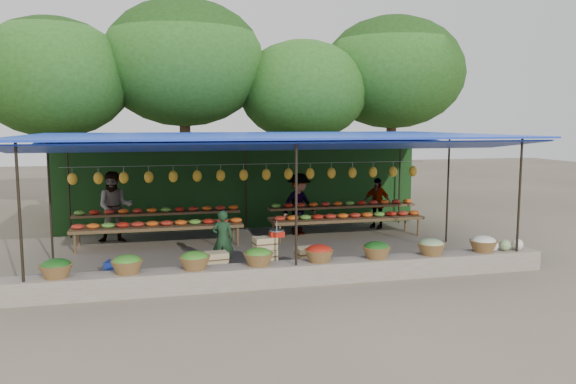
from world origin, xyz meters
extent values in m
plane|color=brown|center=(0.00, 0.00, 0.00)|extent=(60.00, 60.00, 0.00)
cube|color=#665F51|center=(0.00, -2.75, 0.20)|extent=(10.60, 0.55, 0.40)
cylinder|color=black|center=(-4.80, -2.90, 1.40)|extent=(0.05, 0.05, 2.80)
cylinder|color=black|center=(0.00, -2.90, 1.40)|extent=(0.05, 0.05, 2.80)
cylinder|color=black|center=(4.80, -2.90, 1.40)|extent=(0.05, 0.05, 2.80)
cylinder|color=black|center=(-4.80, 0.00, 1.40)|extent=(0.05, 0.05, 2.80)
cylinder|color=black|center=(4.80, 0.00, 1.40)|extent=(0.05, 0.05, 2.80)
cylinder|color=black|center=(-4.80, 2.90, 1.40)|extent=(0.05, 0.05, 2.80)
cylinder|color=black|center=(0.00, 2.90, 1.40)|extent=(0.05, 0.05, 2.80)
cylinder|color=black|center=(4.80, 2.90, 1.40)|extent=(0.05, 0.05, 2.80)
cube|color=#1937C0|center=(0.00, 0.00, 2.80)|extent=(10.80, 6.60, 0.04)
cube|color=#1937C0|center=(0.00, -2.00, 2.62)|extent=(10.80, 2.19, 0.26)
cube|color=#1937C0|center=(0.00, 2.00, 2.62)|extent=(10.80, 2.19, 0.26)
cylinder|color=#A0A0A5|center=(0.00, 1.40, 2.02)|extent=(9.60, 0.01, 0.01)
ellipsoid|color=yellow|center=(-4.50, 1.40, 1.74)|extent=(0.23, 0.17, 0.30)
ellipsoid|color=yellow|center=(-3.90, 1.40, 1.74)|extent=(0.23, 0.17, 0.30)
ellipsoid|color=yellow|center=(-3.30, 1.40, 1.74)|extent=(0.23, 0.17, 0.30)
ellipsoid|color=yellow|center=(-2.70, 1.40, 1.74)|extent=(0.23, 0.17, 0.30)
ellipsoid|color=yellow|center=(-2.10, 1.40, 1.74)|extent=(0.23, 0.17, 0.30)
ellipsoid|color=yellow|center=(-1.50, 1.40, 1.74)|extent=(0.23, 0.17, 0.30)
ellipsoid|color=yellow|center=(-0.90, 1.40, 1.74)|extent=(0.23, 0.17, 0.30)
ellipsoid|color=yellow|center=(-0.30, 1.40, 1.74)|extent=(0.23, 0.17, 0.30)
ellipsoid|color=yellow|center=(0.30, 1.40, 1.74)|extent=(0.23, 0.17, 0.30)
ellipsoid|color=yellow|center=(0.90, 1.40, 1.74)|extent=(0.23, 0.17, 0.30)
ellipsoid|color=yellow|center=(1.50, 1.40, 1.74)|extent=(0.23, 0.17, 0.30)
ellipsoid|color=yellow|center=(2.10, 1.40, 1.74)|extent=(0.23, 0.17, 0.30)
ellipsoid|color=yellow|center=(2.70, 1.40, 1.74)|extent=(0.23, 0.17, 0.30)
ellipsoid|color=yellow|center=(3.30, 1.40, 1.74)|extent=(0.23, 0.17, 0.30)
ellipsoid|color=yellow|center=(3.90, 1.40, 1.74)|extent=(0.23, 0.17, 0.30)
ellipsoid|color=yellow|center=(4.50, 1.40, 1.74)|extent=(0.23, 0.17, 0.30)
ellipsoid|color=#1A5215|center=(-4.30, -2.75, 0.62)|extent=(0.52, 0.52, 0.23)
ellipsoid|color=#397C21|center=(-3.10, -2.75, 0.62)|extent=(0.52, 0.52, 0.23)
ellipsoid|color=#397C21|center=(-1.90, -2.75, 0.62)|extent=(0.52, 0.52, 0.23)
ellipsoid|color=#397C21|center=(-0.70, -2.75, 0.62)|extent=(0.52, 0.52, 0.23)
ellipsoid|color=#A51B0D|center=(0.50, -2.75, 0.62)|extent=(0.52, 0.52, 0.23)
ellipsoid|color=#1A5215|center=(1.70, -2.75, 0.62)|extent=(0.52, 0.52, 0.23)
ellipsoid|color=#84A668|center=(2.90, -2.75, 0.62)|extent=(0.52, 0.52, 0.23)
ellipsoid|color=silver|center=(4.10, -2.75, 0.62)|extent=(0.52, 0.52, 0.23)
cube|color=#174118|center=(0.00, 3.15, 1.25)|extent=(10.60, 0.06, 2.50)
cylinder|color=#392314|center=(-5.50, 5.80, 1.98)|extent=(0.36, 0.36, 3.97)
ellipsoid|color=#1D3E11|center=(-5.50, 5.80, 4.46)|extent=(4.77, 4.77, 3.69)
cylinder|color=#392314|center=(-1.50, 6.20, 2.24)|extent=(0.36, 0.36, 4.48)
ellipsoid|color=#1D3E11|center=(-1.50, 6.20, 5.04)|extent=(5.39, 5.39, 4.17)
cylinder|color=#392314|center=(2.50, 5.90, 1.86)|extent=(0.36, 0.36, 3.71)
ellipsoid|color=#1D3E11|center=(2.50, 5.90, 4.18)|extent=(4.47, 4.47, 3.45)
cylinder|color=#392314|center=(6.00, 6.30, 2.18)|extent=(0.36, 0.36, 4.35)
ellipsoid|color=#1D3E11|center=(6.00, 6.30, 4.90)|extent=(5.24, 5.24, 4.05)
cube|color=brown|center=(-2.50, 1.30, 0.50)|extent=(4.20, 0.95, 0.08)
cube|color=brown|center=(-2.50, 1.60, 0.78)|extent=(4.20, 0.35, 0.06)
cylinder|color=brown|center=(-4.45, 0.90, 0.25)|extent=(0.06, 0.06, 0.50)
cylinder|color=brown|center=(-0.55, 0.90, 0.25)|extent=(0.06, 0.06, 0.50)
cylinder|color=brown|center=(-4.45, 1.70, 0.25)|extent=(0.06, 0.06, 0.50)
cylinder|color=brown|center=(-0.55, 1.70, 0.25)|extent=(0.06, 0.06, 0.50)
ellipsoid|color=#AA2818|center=(-4.40, 1.15, 0.60)|extent=(0.31, 0.26, 0.13)
ellipsoid|color=#58962E|center=(-4.40, 1.60, 0.87)|extent=(0.26, 0.22, 0.12)
ellipsoid|color=#DE5413|center=(-4.05, 1.15, 0.60)|extent=(0.31, 0.26, 0.13)
ellipsoid|color=#A51B0D|center=(-4.05, 1.60, 0.87)|extent=(0.26, 0.22, 0.12)
ellipsoid|color=#58962E|center=(-3.70, 1.15, 0.60)|extent=(0.31, 0.26, 0.13)
ellipsoid|color=#AA2818|center=(-3.70, 1.60, 0.87)|extent=(0.26, 0.22, 0.12)
ellipsoid|color=#A51B0D|center=(-3.35, 1.15, 0.60)|extent=(0.31, 0.26, 0.13)
ellipsoid|color=#DE5413|center=(-3.35, 1.60, 0.87)|extent=(0.26, 0.22, 0.12)
ellipsoid|color=#AA2818|center=(-3.00, 1.15, 0.60)|extent=(0.31, 0.26, 0.13)
ellipsoid|color=#AA2818|center=(-3.00, 1.60, 0.87)|extent=(0.26, 0.22, 0.12)
ellipsoid|color=#DE5413|center=(-2.65, 1.15, 0.60)|extent=(0.31, 0.26, 0.13)
ellipsoid|color=#DE5413|center=(-2.65, 1.60, 0.87)|extent=(0.26, 0.22, 0.12)
ellipsoid|color=#AA2818|center=(-2.30, 1.15, 0.60)|extent=(0.31, 0.26, 0.13)
ellipsoid|color=#58962E|center=(-2.30, 1.60, 0.87)|extent=(0.26, 0.22, 0.12)
ellipsoid|color=#DE5413|center=(-1.95, 1.15, 0.60)|extent=(0.31, 0.26, 0.13)
ellipsoid|color=#A51B0D|center=(-1.95, 1.60, 0.87)|extent=(0.26, 0.22, 0.12)
ellipsoid|color=#58962E|center=(-1.60, 1.15, 0.60)|extent=(0.31, 0.26, 0.13)
ellipsoid|color=#AA2818|center=(-1.60, 1.60, 0.87)|extent=(0.26, 0.22, 0.12)
ellipsoid|color=#A51B0D|center=(-1.25, 1.15, 0.60)|extent=(0.31, 0.26, 0.13)
ellipsoid|color=#DE5413|center=(-1.25, 1.60, 0.87)|extent=(0.26, 0.22, 0.12)
ellipsoid|color=#AA2818|center=(-0.90, 1.15, 0.60)|extent=(0.31, 0.26, 0.13)
ellipsoid|color=#AA2818|center=(-0.90, 1.60, 0.87)|extent=(0.26, 0.22, 0.12)
ellipsoid|color=#DE5413|center=(-0.55, 1.15, 0.60)|extent=(0.31, 0.26, 0.13)
ellipsoid|color=#DE5413|center=(-0.55, 1.60, 0.87)|extent=(0.26, 0.22, 0.12)
cube|color=brown|center=(2.50, 1.30, 0.50)|extent=(4.20, 0.95, 0.08)
cube|color=brown|center=(2.50, 1.60, 0.78)|extent=(4.20, 0.35, 0.06)
cylinder|color=brown|center=(0.55, 0.90, 0.25)|extent=(0.06, 0.06, 0.50)
cylinder|color=brown|center=(4.45, 0.90, 0.25)|extent=(0.06, 0.06, 0.50)
cylinder|color=brown|center=(0.55, 1.70, 0.25)|extent=(0.06, 0.06, 0.50)
cylinder|color=brown|center=(4.45, 1.70, 0.25)|extent=(0.06, 0.06, 0.50)
ellipsoid|color=#AA2818|center=(0.60, 1.15, 0.60)|extent=(0.31, 0.26, 0.13)
ellipsoid|color=#58962E|center=(0.60, 1.60, 0.87)|extent=(0.26, 0.22, 0.12)
ellipsoid|color=#DE5413|center=(0.95, 1.15, 0.60)|extent=(0.31, 0.26, 0.13)
ellipsoid|color=#A51B0D|center=(0.95, 1.60, 0.87)|extent=(0.26, 0.22, 0.12)
ellipsoid|color=#58962E|center=(1.30, 1.15, 0.60)|extent=(0.31, 0.26, 0.13)
ellipsoid|color=#AA2818|center=(1.30, 1.60, 0.87)|extent=(0.26, 0.22, 0.12)
ellipsoid|color=#A51B0D|center=(1.65, 1.15, 0.60)|extent=(0.31, 0.26, 0.13)
ellipsoid|color=#DE5413|center=(1.65, 1.60, 0.87)|extent=(0.26, 0.22, 0.12)
ellipsoid|color=#AA2818|center=(2.00, 1.15, 0.60)|extent=(0.31, 0.26, 0.13)
ellipsoid|color=#AA2818|center=(2.00, 1.60, 0.87)|extent=(0.26, 0.22, 0.12)
ellipsoid|color=#DE5413|center=(2.35, 1.15, 0.60)|extent=(0.31, 0.26, 0.13)
ellipsoid|color=#DE5413|center=(2.35, 1.60, 0.87)|extent=(0.26, 0.22, 0.12)
ellipsoid|color=#AA2818|center=(2.70, 1.15, 0.60)|extent=(0.31, 0.26, 0.13)
ellipsoid|color=#58962E|center=(2.70, 1.60, 0.87)|extent=(0.26, 0.22, 0.12)
ellipsoid|color=#DE5413|center=(3.05, 1.15, 0.60)|extent=(0.31, 0.26, 0.13)
ellipsoid|color=#A51B0D|center=(3.05, 1.60, 0.87)|extent=(0.26, 0.22, 0.12)
ellipsoid|color=#58962E|center=(3.40, 1.15, 0.60)|extent=(0.31, 0.26, 0.13)
ellipsoid|color=#AA2818|center=(3.40, 1.60, 0.87)|extent=(0.26, 0.22, 0.12)
ellipsoid|color=#A51B0D|center=(3.75, 1.15, 0.60)|extent=(0.31, 0.26, 0.13)
ellipsoid|color=#DE5413|center=(3.75, 1.60, 0.87)|extent=(0.26, 0.22, 0.12)
ellipsoid|color=#AA2818|center=(4.10, 1.15, 0.60)|extent=(0.31, 0.26, 0.13)
ellipsoid|color=#AA2818|center=(4.10, 1.60, 0.87)|extent=(0.26, 0.22, 0.12)
ellipsoid|color=#DE5413|center=(4.45, 1.15, 0.60)|extent=(0.31, 0.26, 0.13)
ellipsoid|color=#DE5413|center=(4.45, 1.60, 0.87)|extent=(0.26, 0.22, 0.12)
cube|color=tan|center=(-1.41, -1.94, 0.12)|extent=(0.49, 0.39, 0.25)
cube|color=tan|center=(-1.41, -1.94, 0.39)|extent=(0.49, 0.39, 0.25)
cube|color=tan|center=(-0.41, -1.94, 0.12)|extent=(0.49, 0.39, 0.25)
cube|color=tan|center=(-0.41, -1.94, 0.39)|extent=(0.49, 0.39, 0.25)
cube|color=tan|center=(-0.41, -1.94, 0.65)|extent=(0.49, 0.39, 0.25)
cube|color=tan|center=(0.49, -1.94, 0.12)|extent=(0.49, 0.39, 0.25)
cube|color=tan|center=(0.49, -1.94, 0.39)|extent=(0.49, 0.39, 0.25)
cube|color=red|center=(-0.16, -1.94, 0.83)|extent=(0.29, 0.25, 0.11)
cylinder|color=#A0A0A5|center=(-0.16, -1.94, 0.90)|extent=(0.31, 0.31, 0.03)
cylinder|color=#A0A0A5|center=(-0.16, -1.94, 0.99)|extent=(0.03, 0.03, 0.21)
imported|color=#18361D|center=(-1.20, -1.31, 0.63)|extent=(0.53, 0.42, 1.26)
imported|color=slate|center=(-3.58, 2.02, 0.92)|extent=(0.92, 0.73, 1.85)
imported|color=slate|center=(1.30, 1.82, 0.85)|extent=(1.26, 1.01, 1.71)
imported|color=slate|center=(3.80, 2.27, 0.74)|extent=(0.87, 0.87, 1.48)
cube|color=navy|center=(-4.71, -2.22, 0.15)|extent=(0.54, 0.42, 0.30)
cube|color=navy|center=(-3.37, -1.27, 0.14)|extent=(0.54, 0.45, 0.28)
camera|label=1|loc=(-2.62, -12.99, 3.10)|focal=35.00mm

